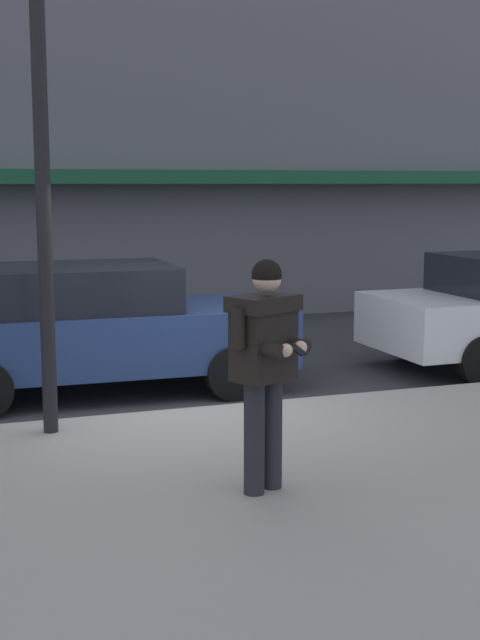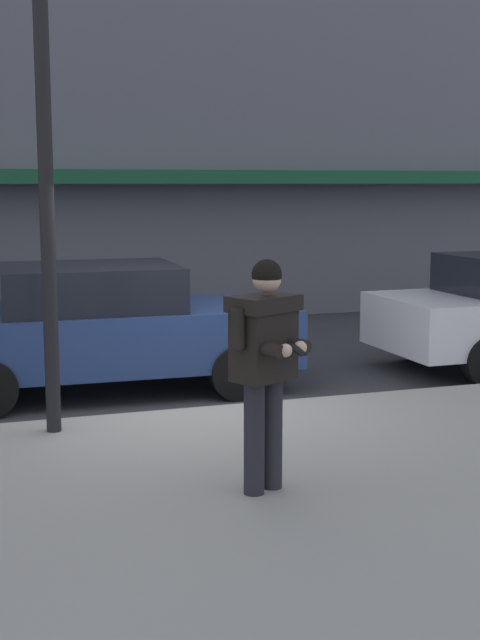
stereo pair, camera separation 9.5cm
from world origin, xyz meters
name	(u,v)px [view 2 (the right image)]	position (x,y,z in m)	size (l,w,h in m)	color
ground_plane	(182,416)	(0.00, 0.00, 0.00)	(80.00, 80.00, 0.00)	#333338
sidewalk	(390,483)	(1.00, -2.85, 0.07)	(32.00, 5.30, 0.14)	#99968E
curb_paint_line	(267,407)	(1.00, 0.05, 0.00)	(28.00, 0.12, 0.01)	silver
parked_sedan_mid	(102,327)	(-0.62, 1.40, 0.79)	(4.55, 2.02, 1.54)	navy
man_texting_on_phone	(265,350)	(-0.10, -2.87, 1.25)	(0.62, 0.65, 1.81)	#23232B
street_lamp_post	(44,112)	(-1.45, -0.65, 3.14)	(0.36, 0.36, 4.88)	black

